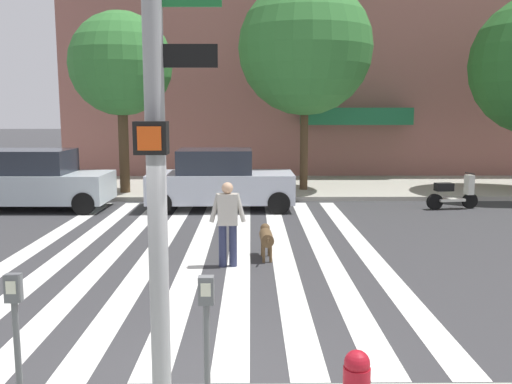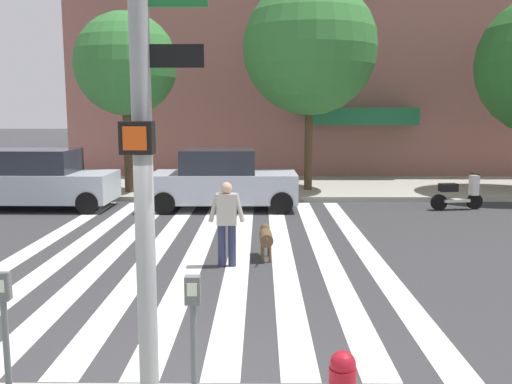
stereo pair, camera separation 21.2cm
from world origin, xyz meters
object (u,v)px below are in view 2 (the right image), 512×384
Objects in this scene: parking_meter_second_along at (193,327)px; pedestrian_dog_walker at (227,219)px; dog_on_leash at (266,237)px; parked_car_behind_first at (223,181)px; traffic_light_pole at (139,47)px; parking_meter_curbside at (5,323)px; parked_scooter at (457,194)px; street_tree_nearest at (126,65)px; parked_car_near_curb at (36,180)px; street_tree_middle at (310,48)px.

pedestrian_dog_walker is at bearing 90.42° from parking_meter_second_along.
dog_on_leash is (0.71, 6.13, -0.59)m from parking_meter_second_along.
parked_car_behind_first reaches higher than dog_on_leash.
traffic_light_pole is 4.26× the size of parking_meter_curbside.
parked_scooter is (6.99, 11.68, -3.04)m from traffic_light_pole.
street_tree_nearest is 3.75× the size of pedestrian_dog_walker.
parked_car_near_curb is 5.72m from parked_car_behind_first.
traffic_light_pole is at bearing -63.69° from parked_car_near_curb.
parked_car_near_curb is at bearing 179.99° from parked_car_behind_first.
street_tree_middle reaches higher than parking_meter_curbside.
parking_meter_curbside is at bearing -107.47° from pedestrian_dog_walker.
street_tree_nearest is at bearing 103.98° from traffic_light_pole.
parked_car_near_curb is at bearing -159.85° from street_tree_middle.
parked_car_near_curb is 8.86m from pedestrian_dog_walker.
parking_meter_curbside is 14.35m from parked_scooter.
parked_car_behind_first is (5.72, -0.00, -0.02)m from parked_car_near_curb.
street_tree_nearest reaches higher than parked_scooter.
dog_on_leash is (-1.60, -8.89, -4.70)m from street_tree_middle.
pedestrian_dog_walker is (0.51, -6.31, 0.05)m from parked_car_behind_first.
parked_scooter is 0.22× the size of street_tree_middle.
street_tree_nearest is 10.33m from pedestrian_dog_walker.
parked_car_behind_first is 2.68× the size of pedestrian_dog_walker.
parked_car_near_curb reaches higher than parking_meter_second_along.
pedestrian_dog_walker is (-0.04, 5.56, -0.10)m from parking_meter_second_along.
parking_meter_second_along is at bearing -2.72° from parking_meter_curbside.
parked_scooter is 9.06m from pedestrian_dog_walker.
parked_scooter is at bearing -14.01° from street_tree_nearest.
traffic_light_pole is 0.79× the size of street_tree_middle.
parking_meter_second_along is at bearing -62.17° from parked_car_near_curb.
parked_scooter is 0.26× the size of street_tree_nearest.
parked_car_near_curb is at bearing 140.57° from dog_on_leash.
parked_car_behind_first is 0.71× the size of street_tree_nearest.
parked_car_behind_first reaches higher than parked_car_near_curb.
street_tree_middle is 6.73× the size of dog_on_leash.
traffic_light_pole is at bearing -94.12° from pedestrian_dog_walker.
parking_meter_second_along is at bearing -96.65° from dog_on_leash.
pedestrian_dog_walker is 1.06m from dog_on_leash.
parking_meter_curbside is at bearing 179.83° from traffic_light_pole.
street_tree_nearest is at bearing 114.13° from pedestrian_dog_walker.
pedestrian_dog_walker reaches higher than parking_meter_curbside.
parked_car_behind_first is 5.89m from dog_on_leash.
parked_car_near_curb is 0.63× the size of street_tree_middle.
street_tree_middle is (2.75, 14.94, 1.62)m from traffic_light_pole.
parked_car_behind_first is at bearing -36.20° from street_tree_nearest.
dog_on_leash is at bearing 37.03° from pedestrian_dog_walker.
parking_meter_curbside is 12.62m from parked_car_near_curb.
street_tree_middle is 10.62m from pedestrian_dog_walker.
traffic_light_pole reaches higher than dog_on_leash.
parked_car_behind_first is at bearing -132.26° from street_tree_middle.
dog_on_leash is at bearing -100.20° from street_tree_middle.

